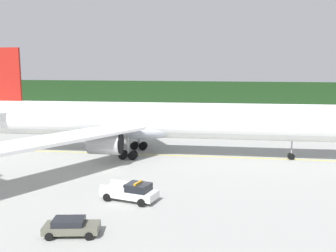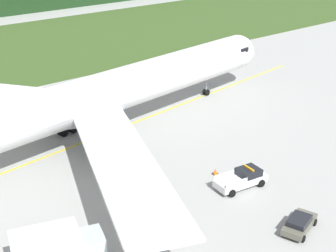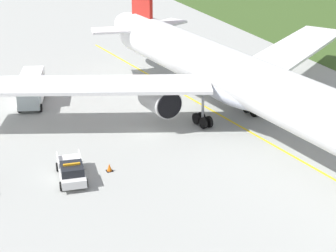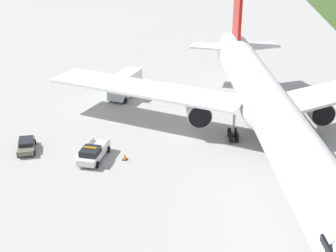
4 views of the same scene
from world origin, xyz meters
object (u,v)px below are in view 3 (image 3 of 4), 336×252
Objects in this scene: airliner at (245,82)px; apron_cone at (109,167)px; ops_pickup_truck at (71,170)px; catering_truck at (32,88)px.

apron_cone is (4.17, -15.77, -4.67)m from airliner.
catering_truck is at bearing 179.29° from ops_pickup_truck.
ops_pickup_truck is at bearing -84.09° from apron_cone.
catering_truck is 20.16m from apron_cone.
catering_truck is at bearing -129.54° from airliner.
ops_pickup_truck is at bearing -76.75° from airliner.
ops_pickup_truck is (4.53, -19.24, -4.12)m from airliner.
airliner reaches higher than catering_truck.
airliner is at bearing 50.46° from catering_truck.
apron_cone is (-0.36, 3.47, -0.55)m from ops_pickup_truck.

